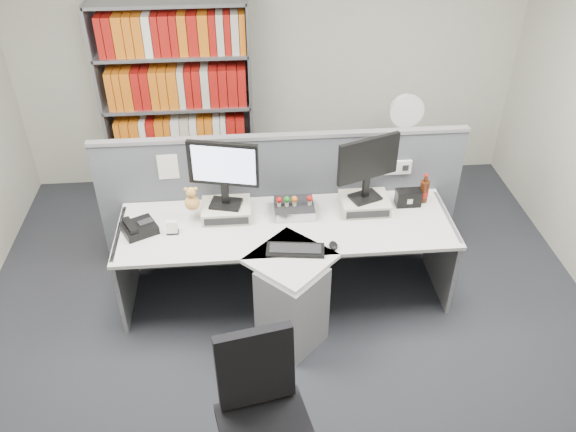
{
  "coord_description": "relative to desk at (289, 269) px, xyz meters",
  "views": [
    {
      "loc": [
        -0.3,
        -2.86,
        3.44
      ],
      "look_at": [
        0.0,
        0.65,
        0.92
      ],
      "focal_mm": 36.96,
      "sensor_mm": 36.0,
      "label": 1
    }
  ],
  "objects": [
    {
      "name": "speaker",
      "position": [
        1.0,
        0.41,
        0.33
      ],
      "size": [
        0.2,
        0.11,
        0.13
      ],
      "primitive_type": "cube",
      "color": "black",
      "rests_on": "desk"
    },
    {
      "name": "ground",
      "position": [
        0.0,
        -0.6,
        -0.46
      ],
      "size": [
        5.5,
        5.5,
        0.0
      ],
      "primitive_type": "plane",
      "color": "#2B2D33",
      "rests_on": "ground"
    },
    {
      "name": "monitor_right",
      "position": [
        0.64,
        0.38,
        0.68
      ],
      "size": [
        0.5,
        0.24,
        0.53
      ],
      "color": "black",
      "rests_on": "monitor_riser_right"
    },
    {
      "name": "filing_cabinet",
      "position": [
        1.2,
        1.4,
        -0.11
      ],
      "size": [
        0.45,
        0.61,
        0.7
      ],
      "color": "gray",
      "rests_on": "ground"
    },
    {
      "name": "room_shell",
      "position": [
        0.0,
        -0.6,
        1.33
      ],
      "size": [
        5.04,
        5.54,
        2.72
      ],
      "color": "beige",
      "rests_on": "ground"
    },
    {
      "name": "shelving_unit",
      "position": [
        -0.9,
        1.85,
        0.52
      ],
      "size": [
        1.41,
        0.4,
        2.0
      ],
      "color": "gray",
      "rests_on": "ground"
    },
    {
      "name": "desktop_pc",
      "position": [
        0.08,
        0.38,
        0.3
      ],
      "size": [
        0.31,
        0.28,
        0.08
      ],
      "color": "black",
      "rests_on": "desk"
    },
    {
      "name": "plush_toy",
      "position": [
        -0.71,
        0.35,
        0.45
      ],
      "size": [
        0.12,
        0.12,
        0.2
      ],
      "color": "gold",
      "rests_on": "monitor_riser_left"
    },
    {
      "name": "office_chair",
      "position": [
        -0.27,
        -1.39,
        0.11
      ],
      "size": [
        0.7,
        0.7,
        1.07
      ],
      "color": "silver",
      "rests_on": "ground"
    },
    {
      "name": "monitor_riser_left",
      "position": [
        -0.46,
        0.38,
        0.31
      ],
      "size": [
        0.38,
        0.31,
        0.1
      ],
      "color": "beige",
      "rests_on": "desk"
    },
    {
      "name": "desk_calendar",
      "position": [
        -0.87,
        0.19,
        0.31
      ],
      "size": [
        0.09,
        0.07,
        0.11
      ],
      "color": "black",
      "rests_on": "desk"
    },
    {
      "name": "desk",
      "position": [
        0.0,
        0.0,
        0.0
      ],
      "size": [
        2.6,
        1.2,
        0.72
      ],
      "color": "silver",
      "rests_on": "ground"
    },
    {
      "name": "monitor_riser_right",
      "position": [
        0.64,
        0.38,
        0.31
      ],
      "size": [
        0.38,
        0.31,
        0.1
      ],
      "color": "beige",
      "rests_on": "desk"
    },
    {
      "name": "cola_bottle",
      "position": [
        1.14,
        0.45,
        0.36
      ],
      "size": [
        0.08,
        0.08,
        0.25
      ],
      "color": "#3F190A",
      "rests_on": "desk"
    },
    {
      "name": "mouse",
      "position": [
        0.32,
        -0.09,
        0.28
      ],
      "size": [
        0.06,
        0.1,
        0.04
      ],
      "primitive_type": "ellipsoid",
      "color": "black",
      "rests_on": "desk"
    },
    {
      "name": "partition",
      "position": [
        0.0,
        0.65,
        0.19
      ],
      "size": [
        3.0,
        0.08,
        1.27
      ],
      "color": "#53565E",
      "rests_on": "ground"
    },
    {
      "name": "figurines",
      "position": [
        0.06,
        0.36,
        0.4
      ],
      "size": [
        0.29,
        0.05,
        0.09
      ],
      "color": "beige",
      "rests_on": "desktop_pc"
    },
    {
      "name": "keyboard",
      "position": [
        0.04,
        -0.11,
        0.28
      ],
      "size": [
        0.44,
        0.21,
        0.03
      ],
      "color": "black",
      "rests_on": "desk"
    },
    {
      "name": "desk_phone",
      "position": [
        -1.12,
        0.22,
        0.3
      ],
      "size": [
        0.31,
        0.3,
        0.1
      ],
      "color": "black",
      "rests_on": "desk"
    },
    {
      "name": "monitor_left",
      "position": [
        -0.46,
        0.38,
        0.69
      ],
      "size": [
        0.53,
        0.22,
        0.55
      ],
      "color": "black",
      "rests_on": "monitor_riser_left"
    },
    {
      "name": "desk_fan",
      "position": [
        1.2,
        1.4,
        0.58
      ],
      "size": [
        0.32,
        0.19,
        0.54
      ],
      "color": "white",
      "rests_on": "filing_cabinet"
    }
  ]
}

